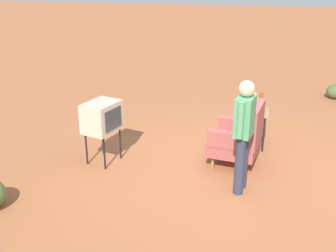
{
  "coord_description": "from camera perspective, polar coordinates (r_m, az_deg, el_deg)",
  "views": [
    {
      "loc": [
        5.8,
        0.27,
        3.03
      ],
      "look_at": [
        -0.09,
        -1.08,
        0.65
      ],
      "focal_mm": 43.36,
      "sensor_mm": 36.0,
      "label": 1
    }
  ],
  "objects": [
    {
      "name": "shrub_near",
      "position": [
        10.8,
        22.48,
        4.48
      ],
      "size": [
        0.44,
        0.44,
        0.34
      ],
      "primitive_type": "ellipsoid",
      "color": "#475B33",
      "rests_on": "ground"
    },
    {
      "name": "ground_plane",
      "position": [
        6.55,
        9.16,
        -6.37
      ],
      "size": [
        60.0,
        60.0,
        0.0
      ],
      "primitive_type": "plane",
      "color": "#A05B38"
    },
    {
      "name": "flower_vase",
      "position": [
        7.47,
        12.05,
        3.74
      ],
      "size": [
        0.14,
        0.1,
        0.27
      ],
      "color": "silver",
      "rests_on": "side_table"
    },
    {
      "name": "tv_on_stand",
      "position": [
        6.58,
        -9.27,
        1.22
      ],
      "size": [
        0.7,
        0.58,
        1.03
      ],
      "color": "black",
      "rests_on": "ground"
    },
    {
      "name": "bottle_tall_amber",
      "position": [
        7.38,
        12.93,
        3.46
      ],
      "size": [
        0.07,
        0.07,
        0.3
      ],
      "primitive_type": "cylinder",
      "color": "brown",
      "rests_on": "side_table"
    },
    {
      "name": "person_standing",
      "position": [
        5.66,
        10.61,
        -0.58
      ],
      "size": [
        0.56,
        0.28,
        1.64
      ],
      "color": "#2D3347",
      "rests_on": "ground"
    },
    {
      "name": "side_table",
      "position": [
        7.34,
        11.73,
        1.37
      ],
      "size": [
        0.56,
        0.56,
        0.67
      ],
      "color": "black",
      "rests_on": "ground"
    },
    {
      "name": "soda_can_red",
      "position": [
        7.19,
        12.56,
        2.27
      ],
      "size": [
        0.07,
        0.07,
        0.12
      ],
      "primitive_type": "cylinder",
      "color": "red",
      "rests_on": "side_table"
    },
    {
      "name": "armchair",
      "position": [
        6.58,
        10.13,
        -1.5
      ],
      "size": [
        0.87,
        0.88,
        1.06
      ],
      "color": "#937047",
      "rests_on": "ground"
    }
  ]
}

